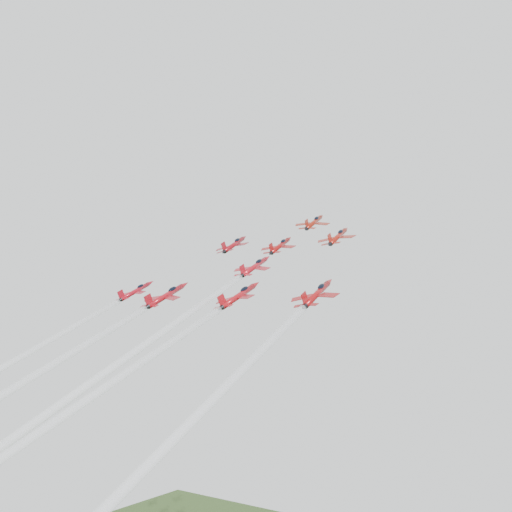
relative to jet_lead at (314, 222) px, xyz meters
The scene contains 7 objects.
jet_lead is the anchor object (origin of this frame).
jet_row2_left 23.31m from the jet_lead, 147.24° to the right, with size 10.60×13.86×7.82m.
jet_row2_center 19.36m from the jet_lead, 90.69° to the right, with size 9.68×12.66×7.14m.
jet_row2_right 22.39m from the jet_lead, 44.68° to the right, with size 9.96×13.03×7.35m.
jet_center 81.42m from the jet_lead, 89.05° to the right, with size 9.75×94.85×48.77m.
jet_rear_right 100.06m from the jet_lead, 84.67° to the right, with size 9.95×96.82×49.79m.
jet_rear_farright 102.93m from the jet_lead, 73.23° to the right, with size 9.75×94.85×48.78m.
Camera 1 is at (79.15, -109.88, 146.20)m, focal length 40.00 mm.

